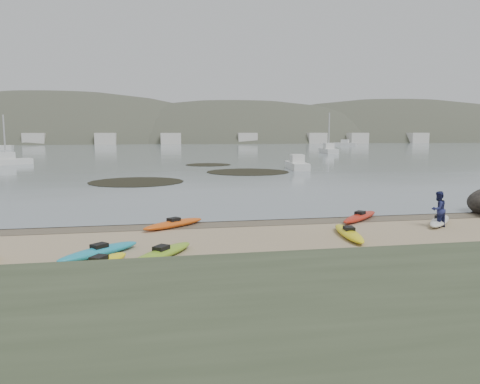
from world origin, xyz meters
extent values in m
plane|color=tan|center=(0.00, 0.00, 0.00)|extent=(600.00, 600.00, 0.00)
plane|color=brown|center=(0.00, -0.30, 0.00)|extent=(60.00, 60.00, 0.00)
plane|color=slate|center=(0.00, 300.00, 0.01)|extent=(1200.00, 1200.00, 0.00)
ellipsoid|color=yellow|center=(-6.11, -7.29, 0.17)|extent=(2.11, 3.00, 0.34)
ellipsoid|color=#B52112|center=(6.11, -0.80, 0.17)|extent=(3.26, 3.11, 0.34)
ellipsoid|color=#D35112|center=(-3.36, -0.87, 0.17)|extent=(3.23, 2.62, 0.34)
ellipsoid|color=silver|center=(9.45, -2.58, 0.17)|extent=(2.76, 2.90, 0.34)
ellipsoid|color=#7BAC22|center=(-4.06, -6.28, 0.17)|extent=(2.74, 3.29, 0.34)
ellipsoid|color=teal|center=(-6.27, -5.55, 0.17)|extent=(3.02, 2.89, 0.34)
ellipsoid|color=yellow|center=(3.95, -4.35, 0.17)|extent=(1.15, 3.67, 0.34)
imported|color=navy|center=(8.95, -3.15, 0.86)|extent=(1.01, 0.90, 1.72)
cylinder|color=black|center=(-5.71, 19.63, 0.03)|extent=(8.41, 8.41, 0.04)
cylinder|color=black|center=(6.17, 27.95, 0.03)|extent=(9.21, 9.21, 0.04)
cylinder|color=black|center=(3.18, 39.93, 0.03)|extent=(6.12, 6.12, 0.04)
cube|color=silver|center=(-23.67, 44.99, 0.46)|extent=(6.54, 5.05, 0.92)
cube|color=silver|center=(12.82, 30.97, 0.47)|extent=(2.66, 6.88, 0.94)
cube|color=silver|center=(31.80, 69.24, 0.57)|extent=(3.29, 8.34, 1.14)
cube|color=silver|center=(57.22, 119.94, 0.51)|extent=(7.03, 6.10, 1.02)
ellipsoid|color=#384235|center=(-45.00, 195.00, -18.00)|extent=(220.00, 120.00, 80.00)
ellipsoid|color=#384235|center=(35.00, 190.00, -15.30)|extent=(200.00, 110.00, 68.00)
ellipsoid|color=#384235|center=(120.00, 200.00, -17.10)|extent=(230.00, 130.00, 76.00)
cube|color=beige|center=(-42.00, 145.00, 2.00)|extent=(7.00, 5.00, 4.00)
cube|color=beige|center=(-18.00, 145.00, 2.00)|extent=(7.00, 5.00, 4.00)
cube|color=beige|center=(6.00, 145.00, 2.00)|extent=(7.00, 5.00, 4.00)
cube|color=beige|center=(30.00, 145.00, 2.00)|extent=(7.00, 5.00, 4.00)
cube|color=beige|center=(54.00, 145.00, 2.00)|extent=(7.00, 5.00, 4.00)
cube|color=beige|center=(78.00, 145.00, 2.00)|extent=(7.00, 5.00, 4.00)
cube|color=beige|center=(102.00, 145.00, 2.00)|extent=(7.00, 5.00, 4.00)
camera|label=1|loc=(-4.32, -22.84, 4.52)|focal=35.00mm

